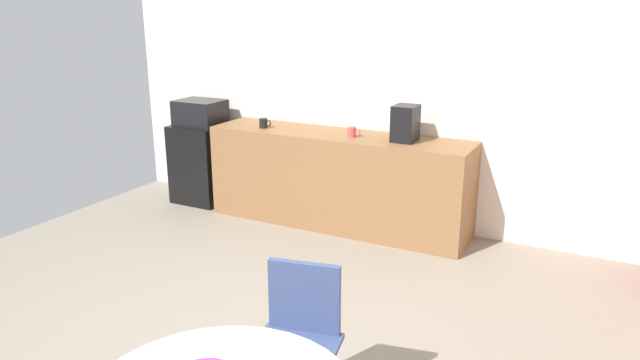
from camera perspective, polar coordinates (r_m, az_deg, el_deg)
The scene contains 8 objects.
wall_back at distance 5.65m, azimuth 7.22°, elevation 8.65°, with size 6.00×0.10×2.60m, color silver.
counter_block at distance 5.67m, azimuth 1.74°, elevation 0.02°, with size 2.54×0.60×0.90m, color brown.
mini_fridge at distance 6.52m, azimuth -11.18°, elevation 1.65°, with size 0.54×0.54×0.84m, color black.
microwave at distance 6.40m, azimuth -11.45°, elevation 6.39°, with size 0.48×0.38×0.26m, color black.
chair_navy at distance 3.07m, azimuth -2.03°, elevation -13.87°, with size 0.50×0.50×0.83m.
mug_white at distance 5.42m, azimuth 3.10°, elevation 4.64°, with size 0.13×0.08×0.09m.
mug_green at distance 5.84m, azimuth -5.44°, elevation 5.47°, with size 0.13×0.08×0.09m.
coffee_maker at distance 5.28m, azimuth 8.21°, elevation 5.41°, with size 0.20×0.24×0.32m, color black.
Camera 1 is at (1.94, -2.25, 2.09)m, focal length 33.27 mm.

